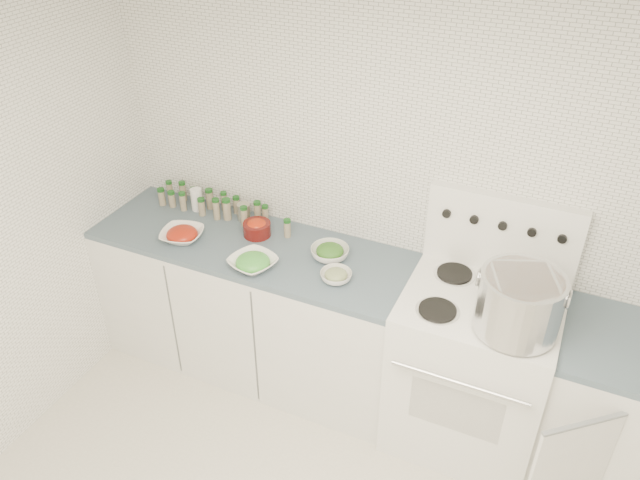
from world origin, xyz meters
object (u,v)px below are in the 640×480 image
Objects in this scene: bowl_tomato at (182,234)px; stove at (471,365)px; stock_pot at (520,301)px; bowl_snowpea at (253,262)px.

stove is at bearing 4.10° from bowl_tomato.
bowl_tomato is (-1.84, 0.04, -0.17)m from stock_pot.
stock_pot reaches higher than bowl_tomato.
bowl_tomato is at bearing 171.96° from bowl_snowpea.
bowl_snowpea reaches higher than bowl_tomato.
stove is 4.81× the size of bowl_tomato.
stock_pot is 1.32× the size of bowl_snowpea.
stove is 1.73m from bowl_tomato.
stock_pot is 1.36m from bowl_snowpea.
bowl_snowpea is (0.50, -0.07, 0.00)m from bowl_tomato.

